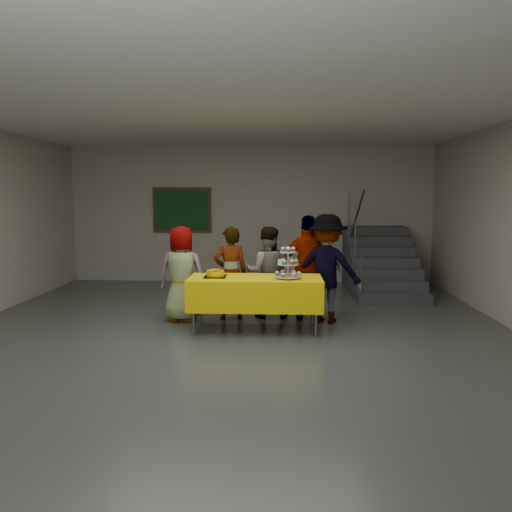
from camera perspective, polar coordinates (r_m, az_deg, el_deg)
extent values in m
plane|color=#4C514C|center=(6.41, -3.23, -10.52)|extent=(10.00, 10.00, 0.00)
cube|color=#ACA28A|center=(11.11, -0.67, 4.76)|extent=(8.00, 0.04, 3.00)
cube|color=#ACA28A|center=(1.32, -26.76, -12.45)|extent=(8.00, 0.04, 3.00)
cube|color=silver|center=(6.21, -3.42, 16.93)|extent=(8.00, 10.00, 0.04)
cube|color=#999999|center=(11.23, -0.66, -2.60)|extent=(7.90, 0.03, 0.12)
cylinder|color=#595960|center=(6.94, -7.16, -6.07)|extent=(0.04, 0.04, 0.73)
cylinder|color=#595960|center=(6.87, 6.87, -6.22)|extent=(0.04, 0.04, 0.73)
cylinder|color=#595960|center=(7.50, -6.42, -5.08)|extent=(0.04, 0.04, 0.73)
cylinder|color=#595960|center=(7.43, 6.54, -5.20)|extent=(0.04, 0.04, 0.73)
cube|color=#595960|center=(7.06, -0.07, -2.69)|extent=(1.80, 0.70, 0.02)
cube|color=yellow|center=(7.10, -0.07, -4.20)|extent=(1.88, 0.78, 0.44)
cylinder|color=silver|center=(6.98, 3.67, -2.54)|extent=(0.18, 0.18, 0.01)
cylinder|color=silver|center=(6.95, 3.68, -0.87)|extent=(0.02, 0.02, 0.42)
cylinder|color=silver|center=(6.97, 3.67, -2.34)|extent=(0.38, 0.38, 0.01)
cylinder|color=silver|center=(6.95, 3.68, -0.95)|extent=(0.30, 0.30, 0.01)
cylinder|color=silver|center=(6.93, 3.69, 0.44)|extent=(0.22, 0.22, 0.01)
cube|color=black|center=(7.11, -4.65, -2.34)|extent=(0.30, 0.30, 0.02)
cylinder|color=#FCCF00|center=(7.10, -4.66, -1.99)|extent=(0.25, 0.25, 0.07)
ellipsoid|color=#FCCF00|center=(7.10, -4.66, -1.71)|extent=(0.25, 0.25, 0.05)
ellipsoid|color=white|center=(7.05, -4.34, -1.62)|extent=(0.08, 0.08, 0.02)
cube|color=silver|center=(6.97, -4.96, -1.73)|extent=(0.30, 0.16, 0.04)
imported|color=slate|center=(7.71, -8.48, -2.01)|extent=(0.75, 0.53, 1.47)
imported|color=slate|center=(7.72, -2.93, -1.99)|extent=(0.60, 0.47, 1.45)
imported|color=slate|center=(7.85, 1.28, -1.87)|extent=(0.70, 0.55, 1.44)
imported|color=slate|center=(7.72, 6.07, -1.36)|extent=(0.97, 0.44, 1.62)
imported|color=slate|center=(7.61, 8.09, -1.44)|extent=(1.19, 0.89, 1.64)
cube|color=#424447|center=(9.25, 15.51, -4.74)|extent=(1.30, 0.30, 0.18)
cube|color=#424447|center=(9.52, 15.13, -3.84)|extent=(1.30, 0.30, 0.36)
cube|color=#424447|center=(9.80, 14.77, -3.00)|extent=(1.30, 0.30, 0.54)
cube|color=#424447|center=(10.07, 14.43, -2.20)|extent=(1.30, 0.30, 0.72)
cube|color=#424447|center=(10.35, 14.11, -1.45)|extent=(1.30, 0.30, 0.90)
cube|color=#424447|center=(10.63, 13.80, -0.74)|extent=(1.30, 0.30, 1.08)
cube|color=#424447|center=(10.91, 13.51, -0.06)|extent=(1.30, 0.30, 1.26)
cube|color=#424447|center=(11.20, 13.22, 0.13)|extent=(1.30, 0.30, 1.26)
cylinder|color=#595960|center=(9.02, 11.94, -2.60)|extent=(0.04, 0.04, 0.90)
cylinder|color=#595960|center=(9.74, 11.26, 1.31)|extent=(0.04, 0.04, 0.90)
cylinder|color=#595960|center=(10.59, 10.60, 4.70)|extent=(0.04, 0.04, 0.90)
cylinder|color=#595960|center=(9.75, 11.28, 3.97)|extent=(0.04, 1.85, 1.20)
cube|color=#472B16|center=(11.26, -8.45, 5.23)|extent=(1.30, 0.04, 1.00)
cube|color=#16461E|center=(11.24, -8.47, 5.22)|extent=(1.18, 0.02, 0.88)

